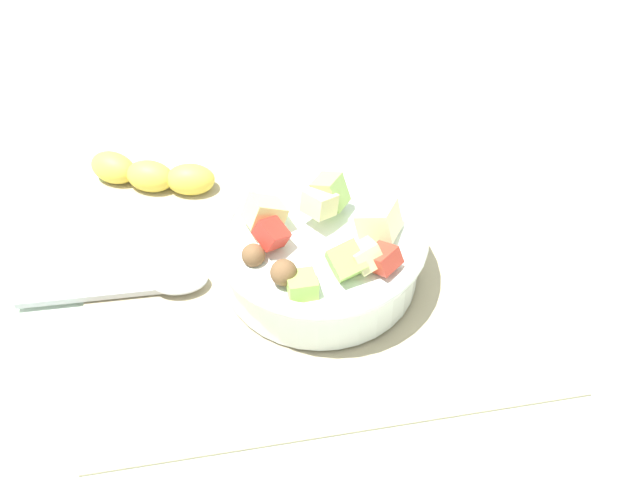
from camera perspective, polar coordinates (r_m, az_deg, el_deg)
name	(u,v)px	position (r m, az deg, el deg)	size (l,w,h in m)	color
ground_plane	(310,279)	(0.83, -0.73, -2.73)	(2.40, 2.40, 0.00)	silver
placemat	(310,277)	(0.83, -0.73, -2.59)	(0.45, 0.37, 0.01)	tan
salad_bowl	(320,246)	(0.80, 0.02, -0.46)	(0.21, 0.21, 0.10)	white
serving_spoon	(145,285)	(0.83, -12.19, -3.12)	(0.19, 0.04, 0.01)	#B7B7BC
banana_whole	(151,174)	(0.94, -11.77, 4.53)	(0.15, 0.09, 0.04)	yellow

